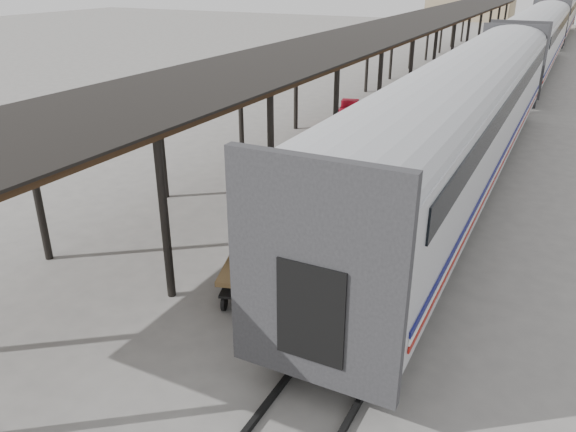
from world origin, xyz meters
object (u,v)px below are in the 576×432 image
Objects in this scene: baggage_cart at (254,267)px; pedestrian at (375,114)px; luggage_tug at (349,115)px; porter at (248,242)px.

pedestrian reaches higher than baggage_cart.
pedestrian is (1.30, 0.13, 0.18)m from luggage_tug.
baggage_cart is 1.77× the size of pedestrian.
porter is at bearing 95.69° from pedestrian.
porter is (3.87, -16.09, 1.08)m from luggage_tug.
baggage_cart is 15.74m from pedestrian.
baggage_cart is 1.67× the size of porter.
pedestrian is at bearing 80.29° from baggage_cart.
baggage_cart is 1.70× the size of luggage_tug.
luggage_tug reaches higher than baggage_cart.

